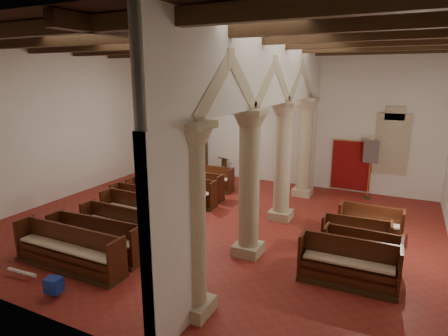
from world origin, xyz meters
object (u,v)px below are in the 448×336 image
at_px(pipe_organ, 187,147).
at_px(nave_pew_0, 69,255).
at_px(lectern, 224,169).
at_px(aisle_pew_0, 347,270).
at_px(processional_banner, 369,179).

bearing_deg(pipe_organ, nave_pew_0, -76.13).
xyz_separation_m(lectern, aisle_pew_0, (6.92, -7.42, -0.06)).
bearing_deg(aisle_pew_0, lectern, 131.76).
bearing_deg(aisle_pew_0, processional_banner, 90.72).
xyz_separation_m(nave_pew_0, aisle_pew_0, (6.63, 2.37, 0.02)).
relative_size(processional_banner, nave_pew_0, 0.78).
height_order(nave_pew_0, aisle_pew_0, aisle_pew_0).
bearing_deg(processional_banner, aisle_pew_0, -78.52).
height_order(lectern, processional_banner, processional_banner).
xyz_separation_m(lectern, nave_pew_0, (0.29, -9.79, -0.08)).
xyz_separation_m(pipe_organ, nave_pew_0, (2.42, -9.80, -1.01)).
bearing_deg(nave_pew_0, lectern, 91.49).
xyz_separation_m(pipe_organ, processional_banner, (8.80, -0.24, -0.54)).
relative_size(lectern, nave_pew_0, 0.32).
height_order(lectern, nave_pew_0, nave_pew_0).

